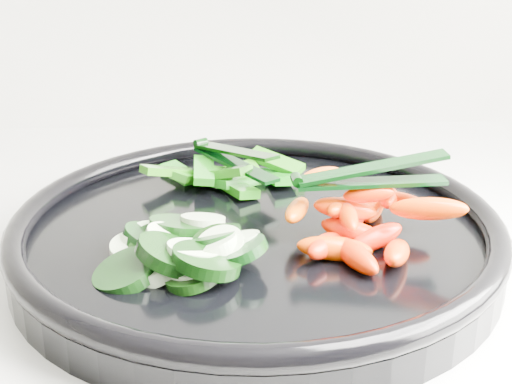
{
  "coord_description": "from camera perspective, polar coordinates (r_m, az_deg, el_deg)",
  "views": [
    {
      "loc": [
        0.67,
        1.15,
        1.19
      ],
      "look_at": [
        0.7,
        1.64,
        0.99
      ],
      "focal_mm": 50.0,
      "sensor_mm": 36.0,
      "label": 1
    }
  ],
  "objects": [
    {
      "name": "veggie_tray",
      "position": [
        0.55,
        0.0,
        -3.35
      ],
      "size": [
        0.47,
        0.47,
        0.04
      ],
      "color": "black",
      "rests_on": "counter"
    },
    {
      "name": "cucumber_pile",
      "position": [
        0.5,
        -6.55,
        -4.53
      ],
      "size": [
        0.13,
        0.12,
        0.04
      ],
      "color": "black",
      "rests_on": "veggie_tray"
    },
    {
      "name": "carrot_pile",
      "position": [
        0.52,
        8.35,
        -2.31
      ],
      "size": [
        0.13,
        0.14,
        0.05
      ],
      "color": "red",
      "rests_on": "veggie_tray"
    },
    {
      "name": "pepper_pile",
      "position": [
        0.63,
        -2.24,
        1.34
      ],
      "size": [
        0.15,
        0.09,
        0.04
      ],
      "color": "#096310",
      "rests_on": "veggie_tray"
    },
    {
      "name": "tong_carrot",
      "position": [
        0.52,
        8.87,
        1.31
      ],
      "size": [
        0.11,
        0.02,
        0.02
      ],
      "color": "black",
      "rests_on": "carrot_pile"
    },
    {
      "name": "tong_pepper",
      "position": [
        0.63,
        -1.93,
        2.88
      ],
      "size": [
        0.07,
        0.1,
        0.02
      ],
      "color": "black",
      "rests_on": "pepper_pile"
    }
  ]
}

